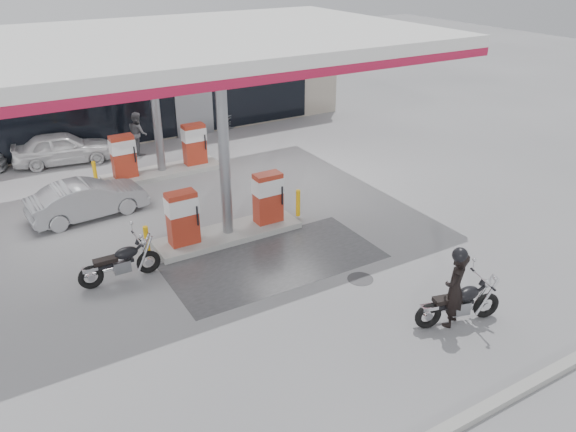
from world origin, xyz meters
name	(u,v)px	position (x,y,z in m)	size (l,w,h in m)	color
ground	(259,265)	(0.00, 0.00, 0.00)	(90.00, 90.00, 0.00)	gray
wet_patch	(275,261)	(0.50, 0.00, 0.00)	(6.00, 3.00, 0.00)	#4C4C4F
drain_cover	(360,279)	(2.00, -2.00, 0.00)	(0.70, 0.70, 0.01)	#38383A
store_building	(103,83)	(0.01, 15.94, 2.01)	(22.00, 8.22, 4.00)	beige
canopy	(179,45)	(0.00, 5.00, 5.27)	(16.00, 10.02, 5.51)	silver
pump_island_near	(227,216)	(0.00, 2.00, 0.71)	(5.14, 1.30, 1.78)	#9E9E99
pump_island_far	(161,157)	(0.00, 8.00, 0.71)	(5.14, 1.30, 1.78)	#9E9E99
main_motorcycle	(460,304)	(2.83, -4.68, 0.50)	(2.16, 1.00, 1.13)	black
biker_main	(455,289)	(2.63, -4.63, 0.95)	(0.69, 0.46, 1.91)	black
parked_motorcycle	(121,264)	(-3.46, 1.20, 0.50)	(2.19, 0.84, 1.12)	black
sedan_white	(62,148)	(-3.02, 11.20, 0.65)	(1.53, 3.81, 1.30)	silver
attendant	(138,133)	(-0.01, 10.80, 0.89)	(0.87, 0.68, 1.79)	#545459
hatchback_silver	(88,199)	(-3.30, 5.60, 0.61)	(1.30, 3.72, 1.23)	#929499
parked_car_right	(246,109)	(6.20, 12.98, 0.57)	(1.88, 4.08, 1.13)	#9EA1A5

